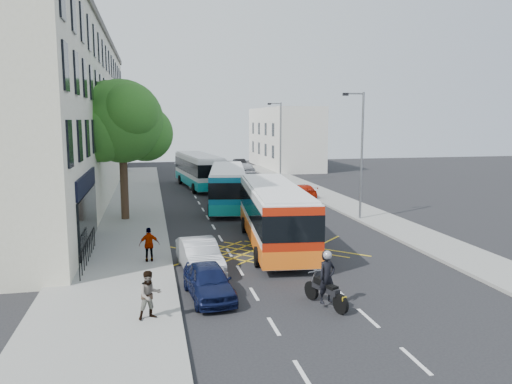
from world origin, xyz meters
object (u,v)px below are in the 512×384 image
bus_mid (228,186)px  lamp_near (360,149)px  parked_car_silver (200,256)px  motorbike (326,280)px  parked_car_blue (209,281)px  red_hatchback (303,191)px  pedestrian_far (149,245)px  distant_car_grey (201,168)px  street_tree (122,122)px  lamp_far (280,138)px  distant_car_silver (245,168)px  pedestrian_near (150,295)px  distant_car_dark (239,164)px  bus_far (199,170)px  bus_near (274,214)px

bus_mid → lamp_near: bearing=-32.3°
parked_car_silver → motorbike: bearing=-58.1°
parked_car_blue → red_hatchback: (10.40, 21.80, -0.06)m
pedestrian_far → red_hatchback: bearing=-128.2°
bus_mid → motorbike: bearing=-80.3°
motorbike → distant_car_grey: bearing=70.5°
bus_mid → parked_car_blue: (-3.61, -18.58, -0.94)m
street_tree → parked_car_blue: 16.42m
lamp_far → distant_car_silver: lamp_far is taller
bus_mid → motorbike: (0.28, -20.30, -0.62)m
pedestrian_near → pedestrian_far: size_ratio=1.02×
red_hatchback → lamp_near: bearing=93.3°
parked_car_silver → distant_car_dark: parked_car_silver is taller
bus_far → distant_car_dark: (6.97, 17.55, -1.02)m
bus_near → bus_far: (-1.59, 22.97, 0.02)m
bus_mid → street_tree: bearing=-144.6°
bus_far → distant_car_grey: (1.31, 11.60, -0.93)m
street_tree → parked_car_silver: 13.45m
street_tree → bus_near: 12.11m
bus_far → street_tree: bearing=-119.2°
bus_near → parked_car_silver: bearing=-133.0°
pedestrian_far → parked_car_silver: bearing=143.3°
bus_far → red_hatchback: bus_far is taller
bus_far → parked_car_silver: size_ratio=2.77×
parked_car_blue → distant_car_silver: distant_car_silver is taller
lamp_near → pedestrian_near: size_ratio=5.08×
lamp_far → bus_far: bearing=-166.3°
bus_far → red_hatchback: (7.79, -8.15, -1.10)m
parked_car_blue → parked_car_silver: bearing=84.7°
parked_car_blue → distant_car_grey: (3.92, 41.55, 0.11)m
red_hatchback → motorbike: bearing=73.7°
motorbike → parked_car_blue: (-3.89, 1.72, -0.31)m
lamp_far → motorbike: 34.70m
bus_mid → distant_car_silver: 22.10m
bus_mid → pedestrian_far: bus_mid is taller
lamp_far → distant_car_silver: (-2.04, 7.95, -3.88)m
red_hatchback → pedestrian_far: (-12.50, -17.04, 0.35)m
distant_car_grey → distant_car_dark: bearing=52.0°
bus_near → parked_car_silver: 5.67m
street_tree → bus_far: (6.22, 14.96, -4.62)m
motorbike → parked_car_silver: motorbike is taller
bus_far → distant_car_grey: bearing=77.0°
bus_mid → parked_car_silver: (-3.61, -15.28, -0.88)m
lamp_near → parked_car_blue: size_ratio=2.16×
motorbike → distant_car_dark: 49.55m
lamp_near → bus_far: bearing=115.3°
bus_mid → distant_car_dark: bus_mid is taller
distant_car_dark → motorbike: bearing=80.8°
motorbike → red_hatchback: (6.51, 23.52, -0.38)m
bus_far → lamp_far: bearing=7.1°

